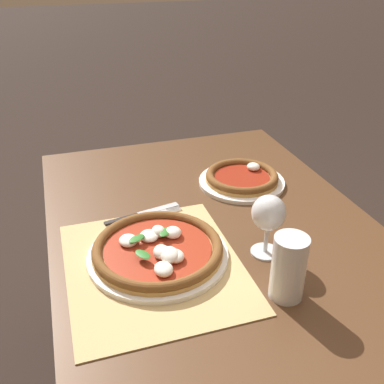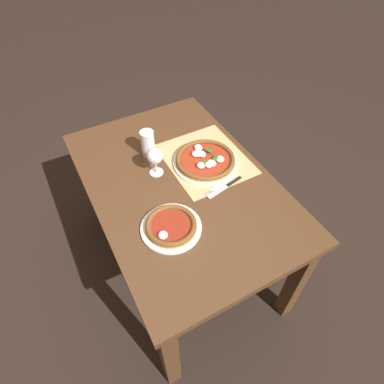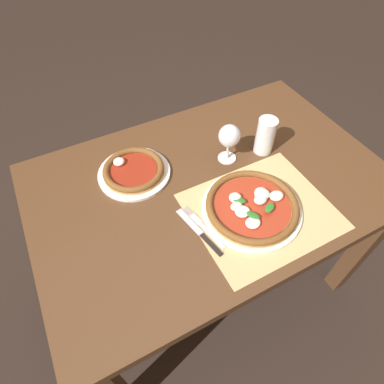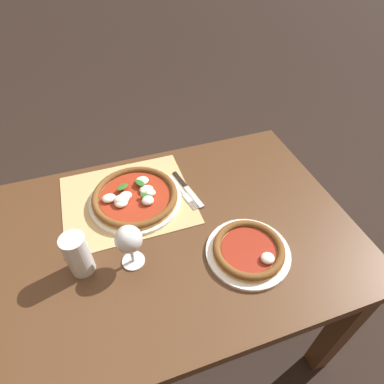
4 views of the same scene
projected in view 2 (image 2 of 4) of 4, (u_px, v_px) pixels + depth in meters
name	position (u px, v px, depth m)	size (l,w,h in m)	color
ground_plane	(183.00, 259.00, 2.12)	(24.00, 24.00, 0.00)	black
dining_table	(181.00, 196.00, 1.65)	(1.27, 0.84, 0.74)	#4C301C
paper_placemat	(205.00, 159.00, 1.68)	(0.46, 0.39, 0.00)	tan
pizza_near	(205.00, 160.00, 1.64)	(0.33, 0.33, 0.05)	white
pizza_far	(171.00, 226.00, 1.37)	(0.26, 0.26, 0.05)	white
wine_glass	(155.00, 157.00, 1.53)	(0.08, 0.08, 0.16)	silver
pint_glass	(148.00, 144.00, 1.66)	(0.07, 0.07, 0.15)	silver
fork	(221.00, 185.00, 1.55)	(0.05, 0.20, 0.00)	#B7B7BC
knife	(225.00, 187.00, 1.54)	(0.06, 0.21, 0.01)	black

